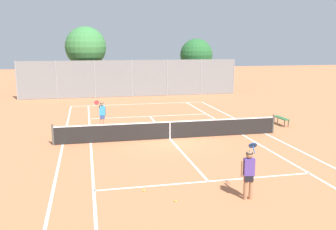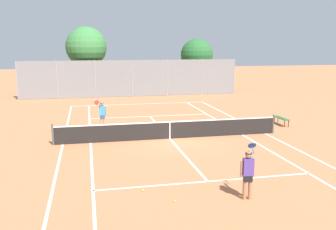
% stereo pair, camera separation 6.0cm
% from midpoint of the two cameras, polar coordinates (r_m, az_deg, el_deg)
% --- Properties ---
extents(ground_plane, '(120.00, 120.00, 0.00)m').
position_cam_midpoint_polar(ground_plane, '(19.90, 0.21, -3.65)').
color(ground_plane, '#C67047').
extents(court_line_markings, '(11.10, 23.90, 0.01)m').
position_cam_midpoint_polar(court_line_markings, '(19.90, 0.21, -3.64)').
color(court_line_markings, white).
rests_on(court_line_markings, ground).
extents(tennis_net, '(12.00, 0.10, 1.07)m').
position_cam_midpoint_polar(tennis_net, '(19.78, 0.21, -2.22)').
color(tennis_net, '#474C47').
rests_on(tennis_net, ground).
extents(player_near_side, '(0.74, 0.72, 1.77)m').
position_cam_midpoint_polar(player_near_side, '(12.41, 12.06, -8.46)').
color(player_near_side, '#936B4C').
rests_on(player_near_side, ground).
extents(player_far_left, '(0.73, 0.72, 1.77)m').
position_cam_midpoint_polar(player_far_left, '(22.37, -10.07, 0.24)').
color(player_far_left, tan).
rests_on(player_far_left, ground).
extents(loose_tennis_ball_0, '(0.07, 0.07, 0.07)m').
position_cam_midpoint_polar(loose_tennis_ball_0, '(21.33, 1.82, -2.57)').
color(loose_tennis_ball_0, '#D1DB33').
rests_on(loose_tennis_ball_0, ground).
extents(loose_tennis_ball_1, '(0.07, 0.07, 0.07)m').
position_cam_midpoint_polar(loose_tennis_ball_1, '(13.07, -3.82, -11.41)').
color(loose_tennis_ball_1, '#D1DB33').
rests_on(loose_tennis_ball_1, ground).
extents(loose_tennis_ball_2, '(0.07, 0.07, 0.07)m').
position_cam_midpoint_polar(loose_tennis_ball_2, '(24.19, 4.60, -0.99)').
color(loose_tennis_ball_2, '#D1DB33').
rests_on(loose_tennis_ball_2, ground).
extents(loose_tennis_ball_3, '(0.07, 0.07, 0.07)m').
position_cam_midpoint_polar(loose_tennis_ball_3, '(12.26, 1.04, -12.94)').
color(loose_tennis_ball_3, '#D1DB33').
rests_on(loose_tennis_ball_3, ground).
extents(courtside_bench, '(0.36, 1.50, 0.47)m').
position_cam_midpoint_polar(courtside_bench, '(24.22, 16.80, -0.51)').
color(courtside_bench, '#2D6638').
rests_on(courtside_bench, ground).
extents(back_fence, '(20.68, 0.08, 3.48)m').
position_cam_midpoint_polar(back_fence, '(35.73, -5.62, 5.58)').
color(back_fence, gray).
rests_on(back_fence, ground).
extents(tree_behind_left, '(4.00, 4.00, 6.64)m').
position_cam_midpoint_polar(tree_behind_left, '(38.28, -12.41, 9.93)').
color(tree_behind_left, brown).
rests_on(tree_behind_left, ground).
extents(tree_behind_right, '(3.43, 3.43, 5.50)m').
position_cam_midpoint_polar(tree_behind_right, '(40.37, 4.31, 8.96)').
color(tree_behind_right, brown).
rests_on(tree_behind_right, ground).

